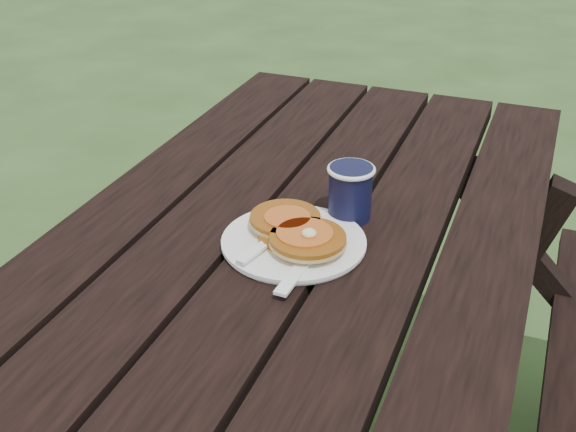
% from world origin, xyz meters
% --- Properties ---
extents(plate, '(0.25, 0.25, 0.01)m').
position_xyz_m(plate, '(0.01, 0.14, 0.76)').
color(plate, white).
rests_on(plate, picnic_table).
extents(pancake_stack, '(0.17, 0.16, 0.04)m').
position_xyz_m(pancake_stack, '(0.02, 0.14, 0.77)').
color(pancake_stack, '#914E10').
rests_on(pancake_stack, plate).
extents(knife, '(0.03, 0.18, 0.00)m').
position_xyz_m(knife, '(0.05, 0.08, 0.76)').
color(knife, white).
rests_on(knife, plate).
extents(fork, '(0.07, 0.16, 0.01)m').
position_xyz_m(fork, '(-0.02, 0.09, 0.77)').
color(fork, white).
rests_on(fork, plate).
extents(coffee_cup, '(0.08, 0.08, 0.09)m').
position_xyz_m(coffee_cup, '(0.07, 0.25, 0.80)').
color(coffee_cup, black).
rests_on(coffee_cup, picnic_table).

